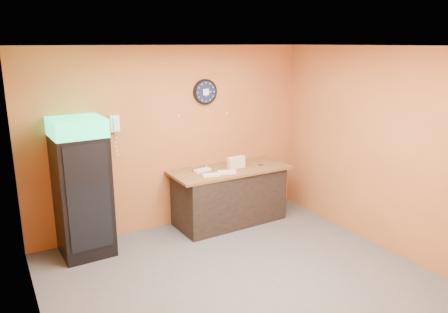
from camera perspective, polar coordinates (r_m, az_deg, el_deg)
floor at (r=5.61m, az=2.05°, el=-15.68°), size 4.50×4.50×0.00m
back_wall at (r=6.79m, az=-6.65°, el=2.36°), size 4.50×0.02×2.80m
left_wall at (r=4.38m, az=-23.94°, el=-5.79°), size 0.02×4.00×2.80m
right_wall at (r=6.48m, az=19.43°, el=1.03°), size 0.02×4.00×2.80m
ceiling at (r=4.85m, az=2.36°, el=14.23°), size 4.50×4.00×0.02m
beverage_cooler at (r=6.14m, az=-17.97°, el=-4.21°), size 0.69×0.70×1.90m
prep_counter at (r=7.06m, az=0.71°, el=-5.24°), size 1.76×0.84×0.86m
wall_clock at (r=6.88m, az=-2.47°, el=8.43°), size 0.40×0.06×0.40m
wall_phone at (r=6.39m, az=-14.09°, el=4.19°), size 0.13×0.11×0.24m
butcher_paper at (r=6.92m, az=0.72°, el=-1.72°), size 1.91×0.85×0.04m
sub_roll_stack at (r=6.91m, az=1.60°, el=-0.78°), size 0.29×0.11×0.18m
wrapped_sandwich_left at (r=6.51m, az=-1.69°, el=-2.44°), size 0.27×0.15×0.04m
wrapped_sandwich_mid at (r=6.64m, az=0.39°, el=-2.06°), size 0.30×0.20×0.04m
wrapped_sandwich_right at (r=6.75m, az=-2.86°, el=-1.80°), size 0.28×0.15×0.04m
kitchen_tool at (r=6.91m, az=-2.31°, el=-1.30°), size 0.07×0.07×0.07m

